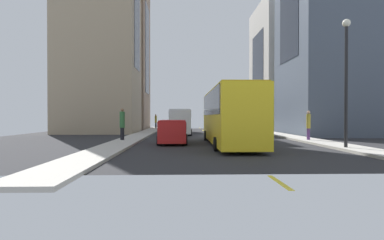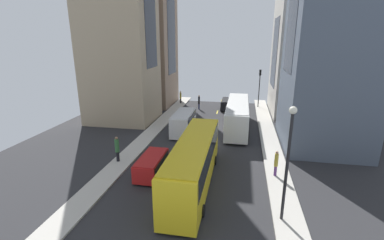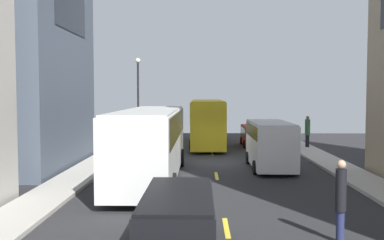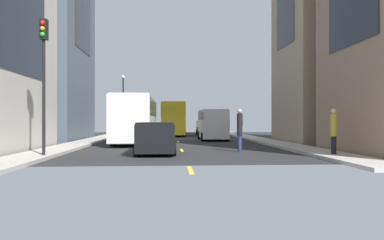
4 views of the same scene
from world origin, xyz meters
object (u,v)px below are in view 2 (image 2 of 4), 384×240
Objects in this scene: delivery_van_white at (183,121)px; pedestrian_crossing_mid at (276,162)px; city_bus_white at (238,113)px; pedestrian_walking_far at (181,97)px; pedestrian_waiting_curb at (117,148)px; car_black_0 at (227,103)px; pedestrian_crossing_near at (199,102)px; streetcar_yellow at (194,159)px; traffic_light_near_corner at (260,81)px; car_red_1 at (152,164)px.

pedestrian_crossing_mid is (-9.52, 8.99, -0.20)m from delivery_van_white.
city_bus_white is 5.80× the size of pedestrian_walking_far.
pedestrian_waiting_curb reaches higher than pedestrian_crossing_mid.
pedestrian_crossing_mid is 0.92× the size of pedestrian_waiting_curb.
pedestrian_crossing_near is (4.41, 0.89, 0.32)m from car_black_0.
pedestrian_crossing_near is (0.06, -11.84, -0.26)m from delivery_van_white.
pedestrian_waiting_curb is at bearing -18.94° from streetcar_yellow.
pedestrian_walking_far is (7.05, -26.29, -0.85)m from streetcar_yellow.
traffic_light_near_corner is (-3.08, -11.63, 2.30)m from city_bus_white.
pedestrian_crossing_mid is at bearing 90.70° from traffic_light_near_corner.
traffic_light_near_corner reaches higher than pedestrian_waiting_curb.
pedestrian_walking_far is (13.29, -23.99, -0.04)m from pedestrian_crossing_mid.
city_bus_white is at bearing -1.25° from pedestrian_waiting_curb.
traffic_light_near_corner is at bearing -102.90° from streetcar_yellow.
pedestrian_waiting_curb is at bearing 48.89° from city_bus_white.
streetcar_yellow reaches higher than delivery_van_white.
city_bus_white is 5.24× the size of pedestrian_crossing_near.
streetcar_yellow is at bearing 134.89° from pedestrian_crossing_near.
pedestrian_waiting_curb reaches higher than car_black_0.
pedestrian_crossing_near reaches higher than pedestrian_crossing_mid.
pedestrian_crossing_mid is 1.03× the size of pedestrian_walking_far.
pedestrian_crossing_mid is 27.42m from pedestrian_walking_far.
car_red_1 is 22.21m from pedestrian_crossing_near.
car_black_0 is at bearing 22.00° from traffic_light_near_corner.
car_black_0 is 1.84× the size of pedestrian_waiting_curb.
pedestrian_crossing_mid is (-5.16, 21.72, 0.38)m from car_black_0.
pedestrian_waiting_curb reaches higher than pedestrian_crossing_near.
pedestrian_walking_far is at bearing -15.61° from car_black_0.
pedestrian_crossing_near is (6.20, -8.77, -0.76)m from city_bus_white.
pedestrian_walking_far is at bearing 89.03° from pedestrian_crossing_mid.
car_black_0 is 4.51m from pedestrian_crossing_near.
car_red_1 is 2.02× the size of pedestrian_walking_far.
delivery_van_white reaches higher than pedestrian_crossing_mid.
delivery_van_white is at bearing 14.43° from pedestrian_waiting_curb.
car_black_0 is 8.44m from pedestrian_walking_far.
pedestrian_crossing_near is (3.34, -23.13, -0.87)m from streetcar_yellow.
car_black_0 is at bearing -92.56° from streetcar_yellow.
streetcar_yellow is 5.28× the size of pedestrian_crossing_near.
pedestrian_walking_far is (3.77, -15.00, -0.24)m from delivery_van_white.
streetcar_yellow is 3.98m from car_red_1.
city_bus_white is at bearing 141.19° from pedestrian_walking_far.
car_red_1 reaches higher than car_black_0.
streetcar_yellow is 5.21× the size of pedestrian_waiting_curb.
pedestrian_walking_far is (-0.39, -23.74, -0.12)m from pedestrian_waiting_curb.
car_red_1 is at bearing 157.95° from pedestrian_crossing_mid.
pedestrian_crossing_near reaches higher than pedestrian_walking_far.
delivery_van_white is at bearing 115.56° from pedestrian_walking_far.
traffic_light_near_corner reaches higher than city_bus_white.
streetcar_yellow is at bearing 106.20° from delivery_van_white.
streetcar_yellow is 26.75m from traffic_light_near_corner.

